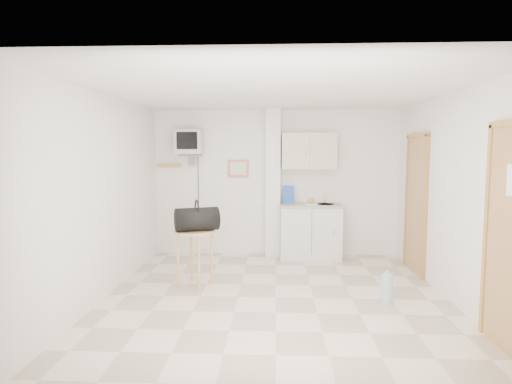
{
  "coord_description": "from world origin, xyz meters",
  "views": [
    {
      "loc": [
        -0.01,
        -5.13,
        1.81
      ],
      "look_at": [
        -0.27,
        0.6,
        1.25
      ],
      "focal_mm": 30.0,
      "sensor_mm": 36.0,
      "label": 1
    }
  ],
  "objects_px": {
    "crt_television": "(190,143)",
    "round_table": "(195,240)",
    "duffel_bag": "(197,219)",
    "water_bottle": "(387,288)"
  },
  "relations": [
    {
      "from": "crt_television",
      "to": "water_bottle",
      "type": "distance_m",
      "value": 3.91
    },
    {
      "from": "crt_television",
      "to": "water_bottle",
      "type": "bearing_deg",
      "value": -37.33
    },
    {
      "from": "round_table",
      "to": "water_bottle",
      "type": "distance_m",
      "value": 2.5
    },
    {
      "from": "crt_television",
      "to": "water_bottle",
      "type": "height_order",
      "value": "crt_television"
    },
    {
      "from": "round_table",
      "to": "duffel_bag",
      "type": "xyz_separation_m",
      "value": [
        0.04,
        -0.04,
        0.29
      ]
    },
    {
      "from": "crt_television",
      "to": "round_table",
      "type": "relative_size",
      "value": 2.85
    },
    {
      "from": "duffel_bag",
      "to": "round_table",
      "type": "bearing_deg",
      "value": 111.33
    },
    {
      "from": "crt_television",
      "to": "duffel_bag",
      "type": "bearing_deg",
      "value": -75.91
    },
    {
      "from": "water_bottle",
      "to": "round_table",
      "type": "bearing_deg",
      "value": 167.89
    },
    {
      "from": "round_table",
      "to": "duffel_bag",
      "type": "bearing_deg",
      "value": -46.92
    }
  ]
}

